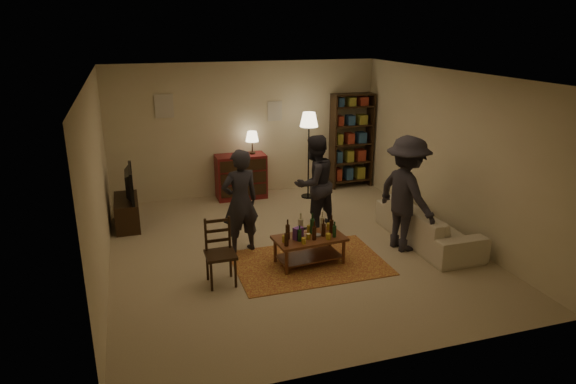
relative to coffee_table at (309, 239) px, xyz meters
name	(u,v)px	position (x,y,z in m)	size (l,w,h in m)	color
floor	(291,249)	(-0.09, 0.57, -0.38)	(6.00, 6.00, 0.00)	#C6B793
room_shell	(214,108)	(-0.74, 3.55, 1.43)	(6.00, 6.00, 6.00)	beige
rug	(309,263)	(0.00, -0.01, -0.38)	(2.20, 1.50, 0.01)	maroon
coffee_table	(309,239)	(0.00, 0.00, 0.00)	(1.08, 0.65, 0.76)	brown
dining_chair	(220,249)	(-1.35, -0.18, 0.10)	(0.40, 0.40, 0.93)	black
tv_stand	(127,205)	(-2.54, 2.37, 0.00)	(0.40, 1.00, 1.06)	black
dresser	(241,175)	(-0.28, 3.28, 0.09)	(1.00, 0.50, 1.36)	maroon
bookshelf	(351,140)	(2.15, 3.35, 0.65)	(0.90, 0.34, 2.02)	black
floor_lamp	(309,126)	(1.03, 2.91, 1.10)	(0.36, 0.36, 1.75)	black
sofa	(428,224)	(2.11, 0.17, -0.08)	(2.08, 0.81, 0.61)	beige
person_left	(240,202)	(-0.86, 0.73, 0.44)	(0.60, 0.39, 1.64)	#23232A
person_right	(314,183)	(0.54, 1.27, 0.44)	(0.80, 0.63, 1.65)	#25252D
person_by_sofa	(406,194)	(1.61, 0.07, 0.52)	(1.17, 0.67, 1.81)	#27262E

